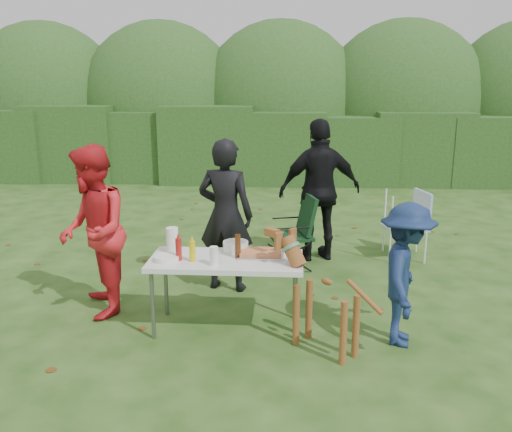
# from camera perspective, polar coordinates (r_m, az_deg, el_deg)

# --- Properties ---
(ground) EXTENTS (80.00, 80.00, 0.00)m
(ground) POSITION_cam_1_polar(r_m,az_deg,el_deg) (5.68, 0.16, -11.33)
(ground) COLOR #1E4211
(hedge_row) EXTENTS (22.00, 1.40, 1.70)m
(hedge_row) POSITION_cam_1_polar(r_m,az_deg,el_deg) (13.22, 2.38, 7.22)
(hedge_row) COLOR #23471C
(hedge_row) RESTS_ON ground
(shrub_backdrop) EXTENTS (20.00, 2.60, 3.20)m
(shrub_backdrop) POSITION_cam_1_polar(r_m,az_deg,el_deg) (14.74, 2.58, 10.87)
(shrub_backdrop) COLOR #3D6628
(shrub_backdrop) RESTS_ON ground
(folding_table) EXTENTS (1.50, 0.70, 0.74)m
(folding_table) POSITION_cam_1_polar(r_m,az_deg,el_deg) (5.35, -3.15, -5.02)
(folding_table) COLOR silver
(folding_table) RESTS_ON ground
(person_cook) EXTENTS (0.73, 0.56, 1.81)m
(person_cook) POSITION_cam_1_polar(r_m,az_deg,el_deg) (6.33, -3.22, 0.07)
(person_cook) COLOR black
(person_cook) RESTS_ON ground
(person_red_jacket) EXTENTS (0.97, 1.07, 1.81)m
(person_red_jacket) POSITION_cam_1_polar(r_m,az_deg,el_deg) (5.88, -16.76, -1.61)
(person_red_jacket) COLOR red
(person_red_jacket) RESTS_ON ground
(person_black_puffy) EXTENTS (1.22, 0.76, 1.95)m
(person_black_puffy) POSITION_cam_1_polar(r_m,az_deg,el_deg) (7.45, 6.74, 2.68)
(person_black_puffy) COLOR black
(person_black_puffy) RESTS_ON ground
(child) EXTENTS (0.69, 0.97, 1.37)m
(child) POSITION_cam_1_polar(r_m,az_deg,el_deg) (5.25, 15.47, -5.98)
(child) COLOR navy
(child) RESTS_ON ground
(dog) EXTENTS (1.10, 1.04, 1.03)m
(dog) POSITION_cam_1_polar(r_m,az_deg,el_deg) (5.01, 7.39, -8.60)
(dog) COLOR brown
(dog) RESTS_ON ground
(camping_chair) EXTENTS (0.76, 0.76, 0.98)m
(camping_chair) POSITION_cam_1_polar(r_m,az_deg,el_deg) (7.18, 3.64, -1.66)
(camping_chair) COLOR black
(camping_chair) RESTS_ON ground
(lawn_chair) EXTENTS (0.69, 0.69, 0.96)m
(lawn_chair) POSITION_cam_1_polar(r_m,az_deg,el_deg) (7.85, 15.41, -0.86)
(lawn_chair) COLOR #3862C0
(lawn_chair) RESTS_ON ground
(food_tray) EXTENTS (0.45, 0.30, 0.02)m
(food_tray) POSITION_cam_1_polar(r_m,az_deg,el_deg) (5.39, 0.51, -4.13)
(food_tray) COLOR #B7B7BA
(food_tray) RESTS_ON folding_table
(focaccia_bread) EXTENTS (0.40, 0.26, 0.04)m
(focaccia_bread) POSITION_cam_1_polar(r_m,az_deg,el_deg) (5.39, 0.51, -3.85)
(focaccia_bread) COLOR #C67446
(focaccia_bread) RESTS_ON food_tray
(mustard_bottle) EXTENTS (0.06, 0.06, 0.20)m
(mustard_bottle) POSITION_cam_1_polar(r_m,az_deg,el_deg) (5.25, -6.71, -3.71)
(mustard_bottle) COLOR #D1BE0A
(mustard_bottle) RESTS_ON folding_table
(ketchup_bottle) EXTENTS (0.06, 0.06, 0.22)m
(ketchup_bottle) POSITION_cam_1_polar(r_m,az_deg,el_deg) (5.29, -8.14, -3.50)
(ketchup_bottle) COLOR maroon
(ketchup_bottle) RESTS_ON folding_table
(beer_bottle) EXTENTS (0.06, 0.06, 0.24)m
(beer_bottle) POSITION_cam_1_polar(r_m,az_deg,el_deg) (5.31, -1.93, -3.20)
(beer_bottle) COLOR #47230F
(beer_bottle) RESTS_ON folding_table
(paper_towel_roll) EXTENTS (0.12, 0.12, 0.26)m
(paper_towel_roll) POSITION_cam_1_polar(r_m,az_deg,el_deg) (5.53, -8.80, -2.53)
(paper_towel_roll) COLOR white
(paper_towel_roll) RESTS_ON folding_table
(cup_stack) EXTENTS (0.08, 0.08, 0.18)m
(cup_stack) POSITION_cam_1_polar(r_m,az_deg,el_deg) (5.13, -4.45, -4.21)
(cup_stack) COLOR white
(cup_stack) RESTS_ON folding_table
(pasta_bowl) EXTENTS (0.26, 0.26, 0.10)m
(pasta_bowl) POSITION_cam_1_polar(r_m,az_deg,el_deg) (5.54, -2.16, -3.20)
(pasta_bowl) COLOR silver
(pasta_bowl) RESTS_ON folding_table
(plate_stack) EXTENTS (0.24, 0.24, 0.05)m
(plate_stack) POSITION_cam_1_polar(r_m,az_deg,el_deg) (5.32, -9.39, -4.41)
(plate_stack) COLOR white
(plate_stack) RESTS_ON folding_table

